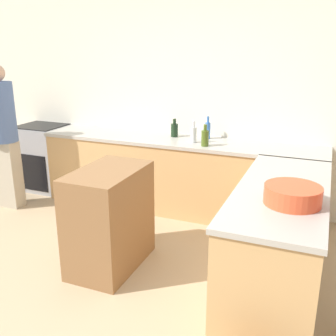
# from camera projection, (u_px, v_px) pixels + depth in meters

# --- Properties ---
(ground_plane) EXTENTS (14.00, 14.00, 0.00)m
(ground_plane) POSITION_uv_depth(u_px,v_px,m) (88.00, 301.00, 3.13)
(ground_plane) COLOR tan
(wall_back) EXTENTS (8.00, 0.06, 2.70)m
(wall_back) POSITION_uv_depth(u_px,v_px,m) (188.00, 96.00, 4.78)
(wall_back) COLOR silver
(wall_back) RESTS_ON ground_plane
(counter_back) EXTENTS (3.38, 0.65, 0.88)m
(counter_back) POSITION_uv_depth(u_px,v_px,m) (178.00, 175.00, 4.76)
(counter_back) COLOR tan
(counter_back) RESTS_ON ground_plane
(counter_peninsula) EXTENTS (0.69, 1.84, 0.88)m
(counter_peninsula) POSITION_uv_depth(u_px,v_px,m) (278.00, 238.00, 3.20)
(counter_peninsula) COLOR tan
(counter_peninsula) RESTS_ON ground_plane
(range_oven) EXTENTS (0.65, 0.60, 0.90)m
(range_oven) POSITION_uv_depth(u_px,v_px,m) (43.00, 157.00, 5.50)
(range_oven) COLOR #99999E
(range_oven) RESTS_ON ground_plane
(island_table) EXTENTS (0.51, 0.83, 0.92)m
(island_table) POSITION_uv_depth(u_px,v_px,m) (110.00, 219.00, 3.52)
(island_table) COLOR brown
(island_table) RESTS_ON ground_plane
(mixing_bowl) EXTENTS (0.40, 0.40, 0.13)m
(mixing_bowl) POSITION_uv_depth(u_px,v_px,m) (293.00, 195.00, 2.73)
(mixing_bowl) COLOR #DB512D
(mixing_bowl) RESTS_ON counter_peninsula
(olive_oil_bottle) EXTENTS (0.08, 0.08, 0.24)m
(olive_oil_bottle) POSITION_uv_depth(u_px,v_px,m) (205.00, 138.00, 4.29)
(olive_oil_bottle) COLOR #475B1E
(olive_oil_bottle) RESTS_ON counter_back
(water_bottle_blue) EXTENTS (0.06, 0.06, 0.27)m
(water_bottle_blue) POSITION_uv_depth(u_px,v_px,m) (208.00, 130.00, 4.63)
(water_bottle_blue) COLOR #386BB7
(water_bottle_blue) RESTS_ON counter_back
(wine_bottle_dark) EXTENTS (0.09, 0.09, 0.22)m
(wine_bottle_dark) POSITION_uv_depth(u_px,v_px,m) (174.00, 130.00, 4.74)
(wine_bottle_dark) COLOR black
(wine_bottle_dark) RESTS_ON counter_back
(vinegar_bottle_clear) EXTENTS (0.07, 0.07, 0.25)m
(vinegar_bottle_clear) POSITION_uv_depth(u_px,v_px,m) (194.00, 134.00, 4.44)
(vinegar_bottle_clear) COLOR silver
(vinegar_bottle_clear) RESTS_ON counter_back
(person_by_range) EXTENTS (0.32, 0.32, 1.74)m
(person_by_range) POSITION_uv_depth(u_px,v_px,m) (3.00, 132.00, 4.71)
(person_by_range) COLOR #ADA38E
(person_by_range) RESTS_ON ground_plane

